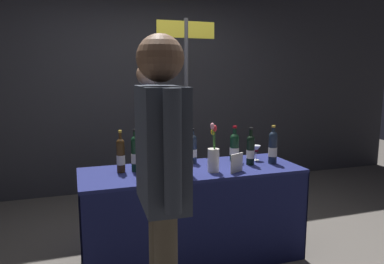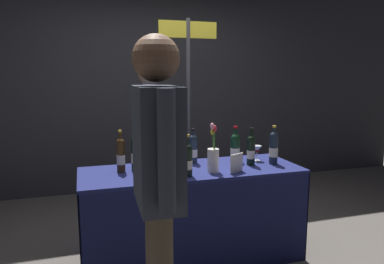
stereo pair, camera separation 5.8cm
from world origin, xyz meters
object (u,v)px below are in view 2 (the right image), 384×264
Objects in this scene: featured_wine_bottle at (154,155)px; wine_glass_near_vendor at (257,149)px; flower_vase at (213,157)px; vendor_presenter at (150,130)px; taster_foreground_right at (158,170)px; booth_signpost at (188,93)px; display_bottle_0 at (235,147)px; tasting_table at (192,198)px.

wine_glass_near_vendor is (0.94, 0.13, -0.04)m from featured_wine_bottle.
flower_vase is 0.99m from vendor_presenter.
taster_foreground_right is (-0.60, -0.80, 0.15)m from flower_vase.
booth_signpost reaches higher than wine_glass_near_vendor.
wine_glass_near_vendor is (0.19, -0.04, -0.03)m from display_bottle_0.
flower_vase is at bearing -137.84° from display_bottle_0.
booth_signpost is (-0.17, 0.87, 0.43)m from display_bottle_0.
vendor_presenter is at bearing 133.85° from display_bottle_0.
display_bottle_0 is (0.44, 0.14, 0.37)m from tasting_table.
featured_wine_bottle reaches higher than tasting_table.
vendor_presenter is (-0.19, 0.79, 0.45)m from tasting_table.
booth_signpost is at bearing 75.09° from tasting_table.
featured_wine_bottle is at bearing -119.27° from booth_signpost.
booth_signpost reaches higher than tasting_table.
display_bottle_0 is at bearing -79.10° from booth_signpost.
wine_glass_near_vendor is 0.35× the size of flower_vase.
display_bottle_0 is at bearing -37.92° from taster_foreground_right.
booth_signpost reaches higher than featured_wine_bottle.
taster_foreground_right reaches higher than vendor_presenter.
flower_vase is at bearing -96.98° from booth_signpost.
featured_wine_bottle is at bearing -4.59° from vendor_presenter.
vendor_presenter is (-0.62, 0.65, 0.08)m from display_bottle_0.
featured_wine_bottle is 0.19× the size of taster_foreground_right.
vendor_presenter is (-0.32, 0.93, 0.09)m from flower_vase.
featured_wine_bottle is 0.95m from wine_glass_near_vendor.
taster_foreground_right reaches higher than featured_wine_bottle.
display_bottle_0 is at bearing 12.77° from featured_wine_bottle.
flower_vase is (-0.50, -0.24, 0.02)m from wine_glass_near_vendor.
display_bottle_0 is at bearing 42.16° from flower_vase.
tasting_table is 0.59m from display_bottle_0.
featured_wine_bottle is (-0.31, -0.03, 0.38)m from tasting_table.
taster_foreground_right is (-0.47, -0.93, 0.51)m from tasting_table.
booth_signpost reaches higher than display_bottle_0.
display_bottle_0 reaches higher than wine_glass_near_vendor.
tasting_table is at bearing 5.11° from featured_wine_bottle.
featured_wine_bottle is at bearing -172.11° from wine_glass_near_vendor.
wine_glass_near_vendor is at bearing -68.54° from booth_signpost.
vendor_presenter is 0.78× the size of booth_signpost.
wine_glass_near_vendor is 0.55m from flower_vase.
display_bottle_0 is 1.42m from taster_foreground_right.
taster_foreground_right is (-0.16, -0.90, 0.13)m from featured_wine_bottle.
flower_vase is at bearing -46.75° from tasting_table.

